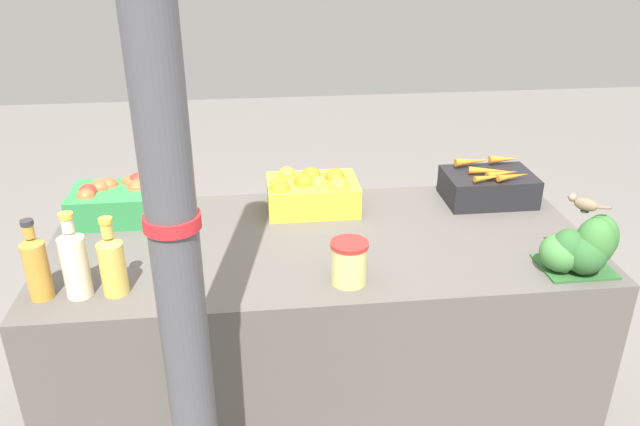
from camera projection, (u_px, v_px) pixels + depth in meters
name	position (u px, v px, depth m)	size (l,w,h in m)	color
ground_plane	(320.00, 416.00, 2.52)	(10.00, 10.00, 0.00)	slate
market_table	(320.00, 334.00, 2.35)	(1.87, 0.84, 0.81)	#56514C
support_pole	(177.00, 267.00, 1.35)	(0.12, 0.12, 2.28)	#4C4C51
apple_crate	(119.00, 200.00, 2.31)	(0.34, 0.23, 0.15)	#2D8442
orange_crate	(309.00, 192.00, 2.37)	(0.34, 0.23, 0.15)	gold
carrot_crate	(488.00, 186.00, 2.45)	(0.34, 0.23, 0.15)	black
broccoli_pile	(582.00, 248.00, 1.94)	(0.24, 0.20, 0.19)	#2D602D
juice_bottle_amber	(36.00, 266.00, 1.80)	(0.07, 0.07, 0.25)	gold
juice_bottle_cloudy	(75.00, 261.00, 1.81)	(0.08, 0.08, 0.27)	beige
juice_bottle_golden	(112.00, 263.00, 1.82)	(0.08, 0.08, 0.25)	gold
pickle_jar	(349.00, 262.00, 1.89)	(0.12, 0.12, 0.14)	#D1CC75
sparrow_bird	(584.00, 204.00, 1.92)	(0.11, 0.10, 0.05)	#4C3D2D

